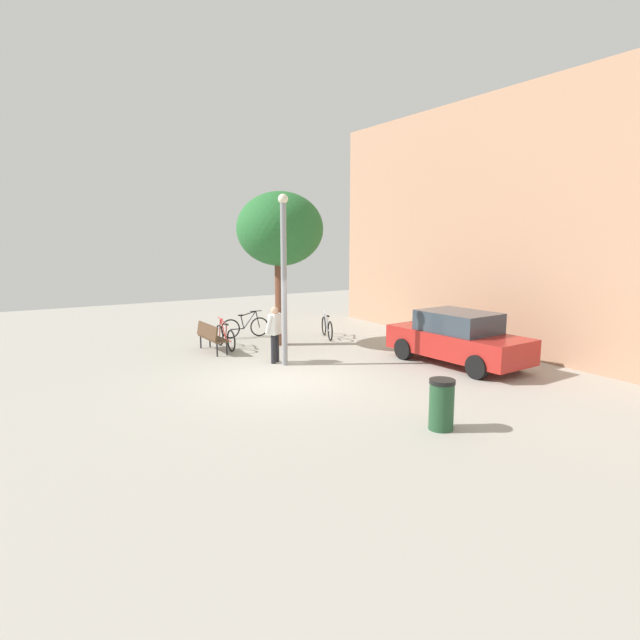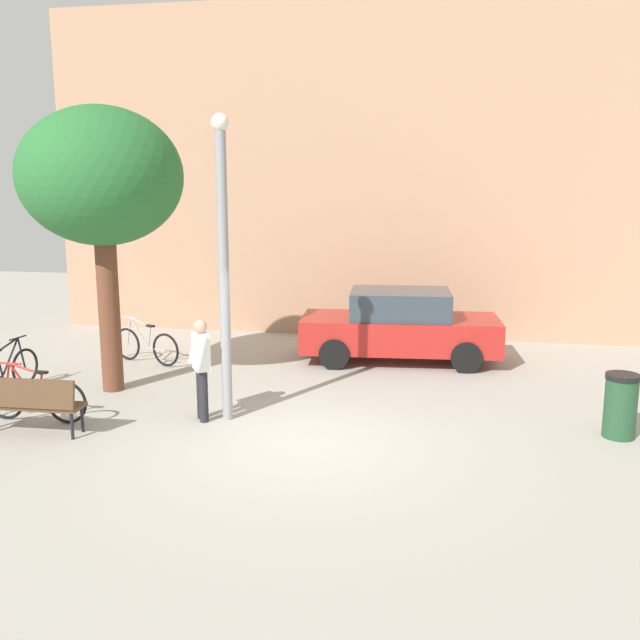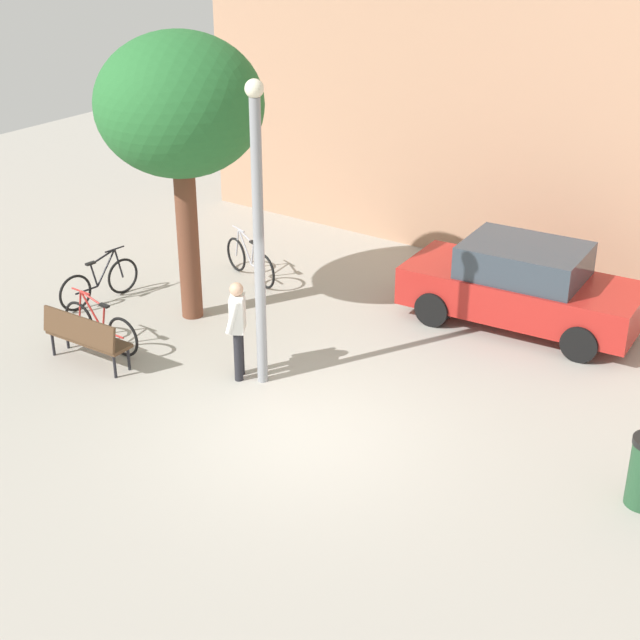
% 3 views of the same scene
% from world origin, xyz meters
% --- Properties ---
extents(ground_plane, '(36.00, 36.00, 0.00)m').
position_xyz_m(ground_plane, '(0.00, 0.00, 0.00)').
color(ground_plane, '#A8A399').
extents(building_facade, '(16.08, 2.00, 8.12)m').
position_xyz_m(building_facade, '(0.00, 8.59, 4.06)').
color(building_facade, tan).
rests_on(building_facade, ground_plane).
extents(lamppost, '(0.28, 0.28, 4.84)m').
position_xyz_m(lamppost, '(-1.44, 0.90, 2.64)').
color(lamppost, gray).
rests_on(lamppost, ground_plane).
extents(person_by_lamppost, '(0.51, 0.62, 1.67)m').
position_xyz_m(person_by_lamppost, '(-1.82, 0.78, 0.97)').
color(person_by_lamppost, '#232328').
rests_on(person_by_lamppost, ground_plane).
extents(park_bench, '(1.61, 0.52, 0.92)m').
position_xyz_m(park_bench, '(-4.18, -0.35, 0.55)').
color(park_bench, '#513823').
rests_on(park_bench, ground_plane).
extents(plaza_tree, '(2.88, 2.88, 5.14)m').
position_xyz_m(plaza_tree, '(-4.05, 2.10, 3.87)').
color(plaza_tree, brown).
rests_on(plaza_tree, ground_plane).
extents(bicycle_silver, '(1.72, 0.66, 0.97)m').
position_xyz_m(bicycle_silver, '(-4.27, 4.08, 0.38)').
color(bicycle_silver, black).
rests_on(bicycle_silver, ground_plane).
extents(bicycle_red, '(1.81, 0.08, 0.97)m').
position_xyz_m(bicycle_red, '(-4.46, 0.24, 0.38)').
color(bicycle_red, black).
rests_on(bicycle_red, ground_plane).
extents(bicycle_black, '(0.26, 1.80, 0.97)m').
position_xyz_m(bicycle_black, '(-5.91, 1.57, 0.38)').
color(bicycle_black, black).
rests_on(bicycle_black, ground_plane).
extents(parked_car_red, '(4.32, 2.07, 1.55)m').
position_xyz_m(parked_car_red, '(1.07, 5.22, 0.77)').
color(parked_car_red, '#AD231E').
rests_on(parked_car_red, ground_plane).
extents(trash_bin, '(0.50, 0.50, 0.99)m').
position_xyz_m(trash_bin, '(4.67, 1.16, 0.50)').
color(trash_bin, '#234C2D').
rests_on(trash_bin, ground_plane).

